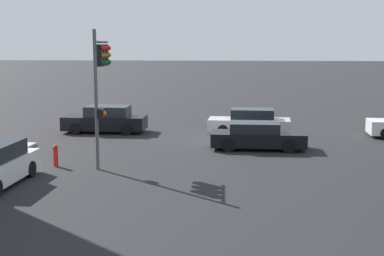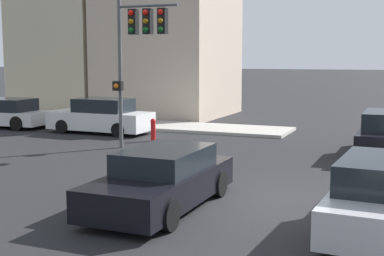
{
  "view_description": "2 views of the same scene",
  "coord_description": "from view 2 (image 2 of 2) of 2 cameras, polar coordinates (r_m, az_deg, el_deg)",
  "views": [
    {
      "loc": [
        -0.6,
        28.09,
        5.03
      ],
      "look_at": [
        1.45,
        4.71,
        1.4
      ],
      "focal_mm": 50.0,
      "sensor_mm": 36.0,
      "label": 1
    },
    {
      "loc": [
        -12.06,
        -2.94,
        3.33
      ],
      "look_at": [
        2.53,
        3.17,
        1.26
      ],
      "focal_mm": 50.0,
      "sensor_mm": 36.0,
      "label": 2
    }
  ],
  "objects": [
    {
      "name": "rowhouse_backdrop",
      "position": [
        32.58,
        -6.88,
        12.23
      ],
      "size": [
        7.4,
        12.67,
        12.12
      ],
      "color": "#BCA893",
      "rests_on": "ground_plane"
    },
    {
      "name": "fire_hydrant",
      "position": [
        21.58,
        -4.16,
        -0.12
      ],
      "size": [
        0.22,
        0.22,
        0.92
      ],
      "color": "red",
      "rests_on": "ground_plane"
    },
    {
      "name": "ground_plane",
      "position": [
        12.86,
        8.79,
        -7.63
      ],
      "size": [
        300.0,
        300.0,
        0.0
      ],
      "primitive_type": "plane",
      "color": "black"
    },
    {
      "name": "traffic_signal",
      "position": [
        19.5,
        -5.69,
        9.63
      ],
      "size": [
        0.62,
        2.48,
        5.67
      ],
      "rotation": [
        0.0,
        0.0,
        3.17
      ],
      "color": "#515456",
      "rests_on": "ground_plane"
    },
    {
      "name": "parked_car_1",
      "position": [
        27.39,
        -19.15,
        1.46
      ],
      "size": [
        2.16,
        4.46,
        1.39
      ],
      "rotation": [
        0.0,
        0.0,
        1.61
      ],
      "color": "silver",
      "rests_on": "ground_plane"
    },
    {
      "name": "crossing_car_1",
      "position": [
        12.01,
        -3.15,
        -5.52
      ],
      "size": [
        4.59,
        1.91,
        1.32
      ],
      "rotation": [
        0.0,
        0.0,
        3.14
      ],
      "color": "black",
      "rests_on": "ground_plane"
    },
    {
      "name": "parked_car_0",
      "position": [
        24.18,
        -9.68,
        1.18
      ],
      "size": [
        1.94,
        4.7,
        1.55
      ],
      "rotation": [
        0.0,
        0.0,
        1.55
      ],
      "color": "silver",
      "rests_on": "ground_plane"
    }
  ]
}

